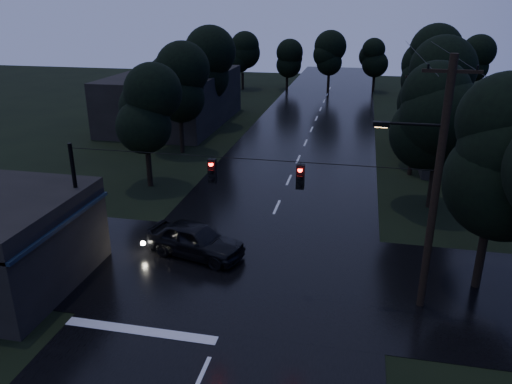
% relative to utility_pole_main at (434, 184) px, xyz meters
% --- Properties ---
extents(main_road, '(12.00, 120.00, 0.02)m').
position_rel_utility_pole_main_xyz_m(main_road, '(-7.41, 19.00, -5.26)').
color(main_road, black).
rests_on(main_road, ground).
extents(cross_street, '(60.00, 9.00, 0.02)m').
position_rel_utility_pole_main_xyz_m(cross_street, '(-7.41, 1.00, -5.26)').
color(cross_street, black).
rests_on(cross_street, ground).
extents(building_far_right, '(10.00, 14.00, 4.40)m').
position_rel_utility_pole_main_xyz_m(building_far_right, '(6.59, 23.00, -3.06)').
color(building_far_right, black).
rests_on(building_far_right, ground).
extents(building_far_left, '(10.00, 16.00, 5.00)m').
position_rel_utility_pole_main_xyz_m(building_far_left, '(-21.41, 29.00, -2.76)').
color(building_far_left, black).
rests_on(building_far_left, ground).
extents(utility_pole_main, '(3.50, 0.30, 10.00)m').
position_rel_utility_pole_main_xyz_m(utility_pole_main, '(0.00, 0.00, 0.00)').
color(utility_pole_main, black).
rests_on(utility_pole_main, ground).
extents(utility_pole_far, '(2.00, 0.30, 7.50)m').
position_rel_utility_pole_main_xyz_m(utility_pole_far, '(0.89, 17.00, -1.38)').
color(utility_pole_far, black).
rests_on(utility_pole_far, ground).
extents(anchor_pole_left, '(0.18, 0.18, 6.00)m').
position_rel_utility_pole_main_xyz_m(anchor_pole_left, '(-14.91, 0.00, -2.26)').
color(anchor_pole_left, black).
rests_on(anchor_pole_left, ground).
extents(span_signals, '(15.00, 0.37, 1.12)m').
position_rel_utility_pole_main_xyz_m(span_signals, '(-6.85, -0.01, -0.01)').
color(span_signals, black).
rests_on(span_signals, ground).
extents(tree_corner_near, '(4.48, 4.48, 9.44)m').
position_rel_utility_pole_main_xyz_m(tree_corner_near, '(2.59, 2.00, 0.74)').
color(tree_corner_near, black).
rests_on(tree_corner_near, ground).
extents(tree_left_a, '(3.92, 3.92, 8.26)m').
position_rel_utility_pole_main_xyz_m(tree_left_a, '(-16.41, 11.00, -0.02)').
color(tree_left_a, black).
rests_on(tree_left_a, ground).
extents(tree_left_b, '(4.20, 4.20, 8.85)m').
position_rel_utility_pole_main_xyz_m(tree_left_b, '(-17.01, 19.00, 0.36)').
color(tree_left_b, black).
rests_on(tree_left_b, ground).
extents(tree_left_c, '(4.48, 4.48, 9.44)m').
position_rel_utility_pole_main_xyz_m(tree_left_c, '(-17.61, 29.00, 0.74)').
color(tree_left_c, black).
rests_on(tree_left_c, ground).
extents(tree_right_a, '(4.20, 4.20, 8.85)m').
position_rel_utility_pole_main_xyz_m(tree_right_a, '(1.59, 11.00, 0.36)').
color(tree_right_a, black).
rests_on(tree_right_a, ground).
extents(tree_right_b, '(4.48, 4.48, 9.44)m').
position_rel_utility_pole_main_xyz_m(tree_right_b, '(2.19, 19.00, 0.74)').
color(tree_right_b, black).
rests_on(tree_right_b, ground).
extents(tree_right_c, '(4.76, 4.76, 10.03)m').
position_rel_utility_pole_main_xyz_m(tree_right_c, '(2.79, 29.00, 1.11)').
color(tree_right_c, black).
rests_on(tree_right_c, ground).
extents(car, '(5.25, 3.11, 1.67)m').
position_rel_utility_pole_main_xyz_m(car, '(-10.27, 2.21, -4.42)').
color(car, black).
rests_on(car, ground).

